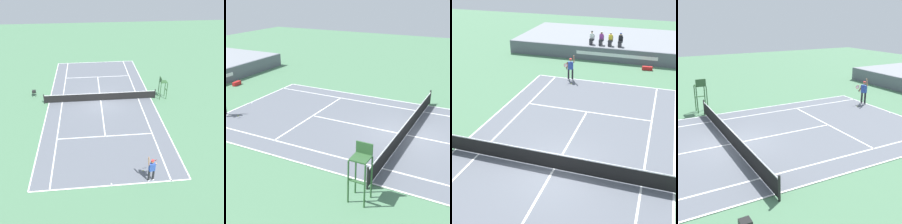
{
  "view_description": "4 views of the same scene",
  "coord_description": "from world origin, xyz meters",
  "views": [
    {
      "loc": [
        1.14,
        23.32,
        12.86
      ],
      "look_at": [
        -0.82,
        4.08,
        1.0
      ],
      "focal_mm": 39.49,
      "sensor_mm": 36.0,
      "label": 1
    },
    {
      "loc": [
        -16.61,
        -4.15,
        8.05
      ],
      "look_at": [
        -0.82,
        4.08,
        1.0
      ],
      "focal_mm": 50.86,
      "sensor_mm": 36.0,
      "label": 2
    },
    {
      "loc": [
        4.23,
        -11.47,
        9.26
      ],
      "look_at": [
        -0.82,
        4.08,
        1.0
      ],
      "focal_mm": 50.57,
      "sensor_mm": 36.0,
      "label": 3
    },
    {
      "loc": [
        14.71,
        -4.26,
        6.59
      ],
      "look_at": [
        -0.82,
        4.08,
        1.0
      ],
      "focal_mm": 48.32,
      "sensor_mm": 36.0,
      "label": 4
    }
  ],
  "objects": [
    {
      "name": "court",
      "position": [
        0.0,
        0.0,
        0.01
      ],
      "size": [
        11.08,
        23.88,
        0.03
      ],
      "color": "slate",
      "rests_on": "ground"
    },
    {
      "name": "umpire_chair",
      "position": [
        -6.69,
        0.0,
        1.56
      ],
      "size": [
        0.77,
        0.77,
        2.44
      ],
      "color": "#2D562D",
      "rests_on": "ground"
    },
    {
      "name": "ground_plane",
      "position": [
        0.0,
        0.0,
        0.0
      ],
      "size": [
        80.0,
        80.0,
        0.0
      ],
      "primitive_type": "plane",
      "color": "#4C7A56"
    },
    {
      "name": "ball_hopper",
      "position": [
        7.28,
        -1.81,
        0.57
      ],
      "size": [
        0.36,
        0.36,
        0.7
      ],
      "color": "black",
      "rests_on": "ground"
    },
    {
      "name": "tennis_ball",
      "position": [
        -2.38,
        10.77,
        0.03
      ],
      "size": [
        0.07,
        0.07,
        0.07
      ],
      "primitive_type": "sphere",
      "color": "#D1E533",
      "rests_on": "ground"
    },
    {
      "name": "tennis_player",
      "position": [
        -2.72,
        11.63,
        0.99
      ],
      "size": [
        0.75,
        0.71,
        2.08
      ],
      "color": "#232328",
      "rests_on": "ground"
    },
    {
      "name": "net",
      "position": [
        0.0,
        0.0,
        0.52
      ],
      "size": [
        11.98,
        0.1,
        1.07
      ],
      "color": "black",
      "rests_on": "ground"
    }
  ]
}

